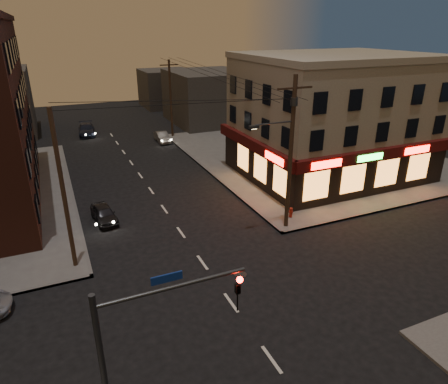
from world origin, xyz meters
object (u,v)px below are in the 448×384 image
sedan_far (87,130)px  sedan_mid (162,137)px  fire_hydrant (291,212)px  sedan_near (104,214)px

sedan_far → sedan_mid: bearing=-37.0°
sedan_far → fire_hydrant: bearing=-66.0°
sedan_mid → sedan_near: bearing=-116.3°
fire_hydrant → sedan_mid: bearing=96.8°
sedan_far → fire_hydrant: 32.25m
sedan_near → sedan_far: bearing=80.2°
sedan_mid → fire_hydrant: 23.65m
sedan_far → fire_hydrant: sedan_far is taller
sedan_mid → fire_hydrant: size_ratio=4.88×
sedan_mid → sedan_far: (-7.79, 6.98, 0.09)m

